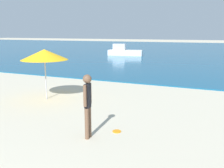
{
  "coord_description": "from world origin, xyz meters",
  "views": [
    {
      "loc": [
        4.17,
        -0.06,
        2.82
      ],
      "look_at": [
        0.31,
        8.77,
        0.82
      ],
      "focal_mm": 40.06,
      "sensor_mm": 36.0,
      "label": 1
    }
  ],
  "objects_px": {
    "frisbee": "(117,131)",
    "boat_near": "(124,51)",
    "beach_umbrella": "(44,55)",
    "person_standing": "(88,103)"
  },
  "relations": [
    {
      "from": "person_standing",
      "to": "boat_near",
      "type": "bearing_deg",
      "value": 13.94
    },
    {
      "from": "boat_near",
      "to": "frisbee",
      "type": "bearing_deg",
      "value": -79.5
    },
    {
      "from": "frisbee",
      "to": "boat_near",
      "type": "distance_m",
      "value": 23.77
    },
    {
      "from": "boat_near",
      "to": "beach_umbrella",
      "type": "relative_size",
      "value": 2.01
    },
    {
      "from": "beach_umbrella",
      "to": "person_standing",
      "type": "bearing_deg",
      "value": -38.25
    },
    {
      "from": "boat_near",
      "to": "person_standing",
      "type": "bearing_deg",
      "value": -81.29
    },
    {
      "from": "person_standing",
      "to": "frisbee",
      "type": "relative_size",
      "value": 7.03
    },
    {
      "from": "frisbee",
      "to": "beach_umbrella",
      "type": "height_order",
      "value": "beach_umbrella"
    },
    {
      "from": "frisbee",
      "to": "boat_near",
      "type": "bearing_deg",
      "value": 110.46
    },
    {
      "from": "frisbee",
      "to": "boat_near",
      "type": "xyz_separation_m",
      "value": [
        -8.31,
        22.26,
        0.53
      ]
    }
  ]
}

